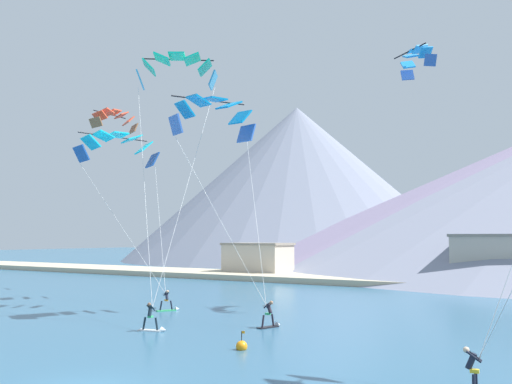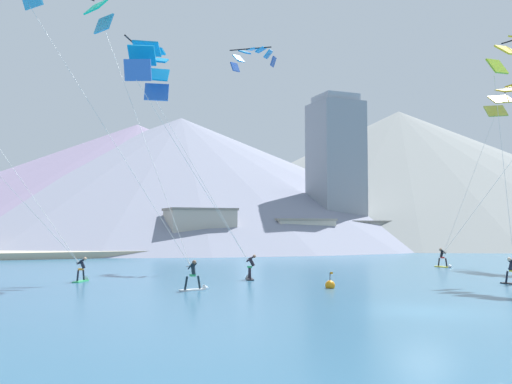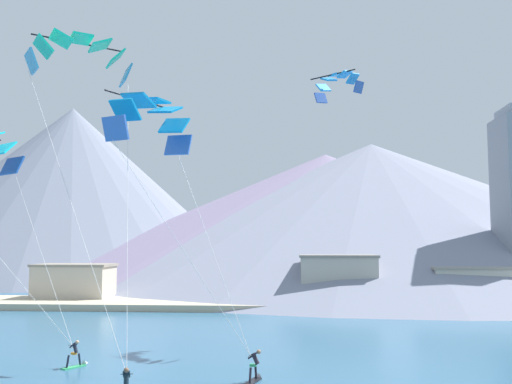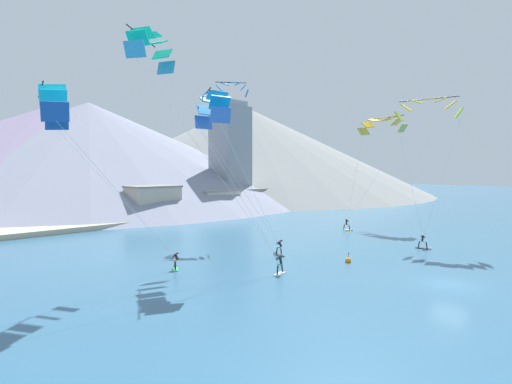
% 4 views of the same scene
% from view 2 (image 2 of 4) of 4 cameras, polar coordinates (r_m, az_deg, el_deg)
% --- Properties ---
extents(ground_plane, '(400.00, 400.00, 0.00)m').
position_cam_2_polar(ground_plane, '(24.67, 16.45, -11.39)').
color(ground_plane, '#2D5B7A').
extents(kitesurfer_near_lead, '(0.64, 1.78, 1.69)m').
position_cam_2_polar(kitesurfer_near_lead, '(50.83, 18.32, -6.63)').
color(kitesurfer_near_lead, yellow).
rests_on(kitesurfer_near_lead, ground).
extents(kitesurfer_near_trail, '(1.79, 0.80, 1.72)m').
position_cam_2_polar(kitesurfer_near_trail, '(31.40, -6.00, -8.86)').
color(kitesurfer_near_trail, white).
rests_on(kitesurfer_near_trail, ground).
extents(kitesurfer_far_left, '(0.87, 1.78, 1.70)m').
position_cam_2_polar(kitesurfer_far_left, '(37.52, -0.61, -7.97)').
color(kitesurfer_far_left, black).
rests_on(kitesurfer_far_left, ground).
extents(kitesurfer_far_right, '(1.24, 1.70, 1.61)m').
position_cam_2_polar(kitesurfer_far_right, '(37.74, -16.93, -7.90)').
color(kitesurfer_far_right, '#33B266').
rests_on(kitesurfer_far_right, ground).
extents(parafoil_kite_far_left, '(8.10, 6.42, 14.04)m').
position_cam_2_polar(parafoil_kite_far_left, '(39.49, -10.57, 12.36)').
color(parafoil_kite_far_left, blue).
extents(parafoil_kite_distant_low_drift, '(3.87, 3.87, 1.97)m').
position_cam_2_polar(parafoil_kite_distant_low_drift, '(53.60, -0.31, 13.47)').
color(parafoil_kite_distant_low_drift, '#2A53A7').
extents(race_marker_buoy, '(0.56, 0.56, 1.02)m').
position_cam_2_polar(race_marker_buoy, '(32.60, 7.42, -9.24)').
color(race_marker_buoy, orange).
rests_on(race_marker_buoy, ground).
extents(shoreline_strip, '(180.00, 10.00, 0.70)m').
position_cam_2_polar(shoreline_strip, '(70.17, -9.57, -5.92)').
color(shoreline_strip, '#BCAD8E').
rests_on(shoreline_strip, ground).
extents(shore_building_harbour_front, '(8.67, 6.71, 4.46)m').
position_cam_2_polar(shore_building_harbour_front, '(78.72, 4.23, -4.30)').
color(shore_building_harbour_front, beige).
rests_on(shore_building_harbour_front, ground).
extents(shore_building_quay_east, '(8.31, 4.87, 4.25)m').
position_cam_2_polar(shore_building_quay_east, '(86.08, 11.15, -4.24)').
color(shore_building_quay_east, '#B7AD9E').
rests_on(shore_building_quay_east, ground).
extents(shore_building_quay_west, '(8.57, 5.63, 5.71)m').
position_cam_2_polar(shore_building_quay_west, '(72.68, -5.66, -3.88)').
color(shore_building_quay_west, '#B7AD9E').
rests_on(shore_building_quay_west, ground).
extents(highrise_tower, '(7.00, 7.00, 23.65)m').
position_cam_2_polar(highrise_tower, '(88.56, 7.99, 1.90)').
color(highrise_tower, gray).
rests_on(highrise_tower, ground).
extents(mountain_peak_central_summit, '(119.42, 119.42, 25.67)m').
position_cam_2_polar(mountain_peak_central_summit, '(126.67, -11.85, 0.90)').
color(mountain_peak_central_summit, gray).
rests_on(mountain_peak_central_summit, ground).
extents(mountain_peak_east_shoulder, '(128.39, 128.39, 31.14)m').
position_cam_2_polar(mountain_peak_east_shoulder, '(141.22, 14.17, 1.61)').
color(mountain_peak_east_shoulder, gray).
rests_on(mountain_peak_east_shoulder, ground).
extents(mountain_peak_far_spur, '(126.78, 126.78, 27.35)m').
position_cam_2_polar(mountain_peak_far_spur, '(126.46, -7.54, 1.24)').
color(mountain_peak_far_spur, gray).
rests_on(mountain_peak_far_spur, ground).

